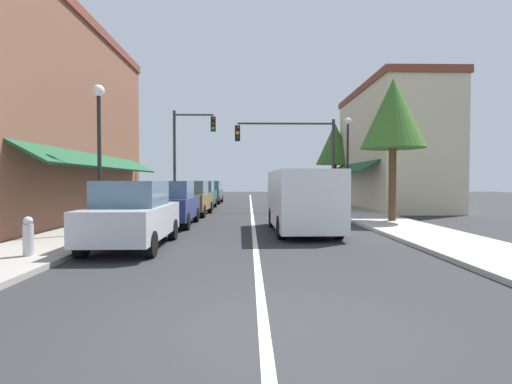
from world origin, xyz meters
The scene contains 19 objects.
ground_plane centered at (0.00, 18.00, 0.00)m, with size 80.00×80.00×0.00m, color #28282B.
sidewalk_left centered at (-5.50, 18.00, 0.06)m, with size 2.60×56.00×0.12m, color gray.
sidewalk_right centered at (5.50, 18.00, 0.06)m, with size 2.60×56.00×0.12m, color #A39E99.
lane_center_stripe centered at (0.00, 18.00, 0.00)m, with size 0.14×52.00×0.01m, color silver.
storefront_left_block centered at (-9.32, 12.00, 4.32)m, with size 6.36×14.20×8.63m.
storefront_right_block centered at (8.92, 20.00, 3.83)m, with size 5.56×10.20×7.65m.
parked_car_nearest_left centered at (-3.24, 5.79, 0.88)m, with size 1.81×4.12×1.77m.
parked_car_second_left centered at (-3.22, 10.78, 0.88)m, with size 1.81×4.11×1.77m.
parked_car_third_left centered at (-3.13, 15.38, 0.88)m, with size 1.86×4.14×1.77m.
parked_car_far_left centered at (-3.22, 20.11, 0.88)m, with size 1.79×4.10×1.77m.
parked_car_distant_left centered at (-3.19, 25.83, 0.88)m, with size 1.82×4.12×1.77m.
van_in_lane centered at (1.65, 8.82, 1.15)m, with size 2.10×5.23×2.12m.
traffic_signal_mast_arm centered at (2.69, 18.11, 3.74)m, with size 5.86×0.50×5.38m.
traffic_signal_left_corner centered at (-4.00, 19.63, 3.98)m, with size 2.67×0.50×6.13m.
street_lamp_left_near centered at (-4.84, 7.70, 3.21)m, with size 0.36×0.36×4.76m.
street_lamp_right_mid centered at (5.06, 15.90, 3.41)m, with size 0.36×0.36×5.10m.
tree_right_near centered at (5.80, 11.47, 4.53)m, with size 2.63×2.63×6.02m.
tree_right_far centered at (6.34, 24.61, 4.53)m, with size 2.85×2.85×6.13m.
fire_hydrant centered at (-5.04, 4.13, 0.55)m, with size 0.22×0.22×0.87m.
Camera 1 is at (-0.18, -4.41, 1.78)m, focal length 27.02 mm.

